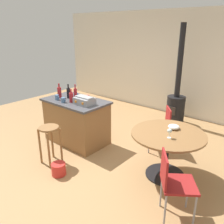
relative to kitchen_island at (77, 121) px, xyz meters
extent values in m
plane|color=#A37A4C|center=(0.80, -0.11, -0.45)|extent=(8.80, 8.80, 0.00)
cube|color=silver|center=(0.80, 2.91, 0.90)|extent=(8.00, 0.10, 2.70)
cube|color=olive|center=(0.00, 0.00, -0.02)|extent=(1.24, 0.73, 0.86)
cube|color=#424247|center=(0.00, 0.00, 0.43)|extent=(1.30, 0.79, 0.04)
cylinder|color=olive|center=(0.39, -0.72, -0.13)|extent=(0.04, 0.04, 0.65)
cylinder|color=olive|center=(0.14, -0.72, -0.13)|extent=(0.04, 0.04, 0.65)
cylinder|color=olive|center=(0.14, -0.98, -0.13)|extent=(0.04, 0.04, 0.65)
cylinder|color=olive|center=(0.39, -0.98, -0.13)|extent=(0.04, 0.04, 0.65)
cylinder|color=olive|center=(0.27, -0.85, 0.21)|extent=(0.34, 0.34, 0.03)
cylinder|color=black|center=(1.99, 0.09, -0.44)|extent=(0.62, 0.62, 0.02)
cylinder|color=black|center=(1.99, 0.09, -0.09)|extent=(0.07, 0.07, 0.72)
cylinder|color=olive|center=(1.99, 0.09, 0.28)|extent=(1.13, 1.13, 0.03)
cube|color=maroon|center=(1.43, 0.77, -0.01)|extent=(0.56, 0.56, 0.03)
cube|color=maroon|center=(1.58, 0.89, 0.19)|extent=(0.25, 0.29, 0.40)
cylinder|color=gray|center=(1.67, 0.74, -0.24)|extent=(0.02, 0.02, 0.43)
cylinder|color=gray|center=(1.46, 1.01, -0.24)|extent=(0.02, 0.02, 0.43)
cylinder|color=gray|center=(1.19, 0.79, -0.24)|extent=(0.02, 0.02, 0.43)
cylinder|color=gray|center=(1.41, 0.53, -0.24)|extent=(0.02, 0.02, 0.43)
cube|color=maroon|center=(2.51, -0.62, 0.03)|extent=(0.56, 0.56, 0.03)
cube|color=maroon|center=(2.36, -0.74, 0.23)|extent=(0.23, 0.30, 0.40)
cylinder|color=gray|center=(2.27, -0.59, -0.22)|extent=(0.02, 0.02, 0.47)
cylinder|color=gray|center=(2.48, -0.86, -0.22)|extent=(0.02, 0.02, 0.47)
cylinder|color=gray|center=(2.75, -0.66, -0.22)|extent=(0.02, 0.02, 0.47)
cylinder|color=gray|center=(2.55, -0.39, -0.22)|extent=(0.02, 0.02, 0.47)
cylinder|color=black|center=(1.09, 2.27, -0.42)|extent=(0.37, 0.37, 0.06)
cylinder|color=black|center=(1.09, 2.27, -0.09)|extent=(0.44, 0.44, 0.61)
cube|color=#2D2826|center=(1.09, 2.05, -0.09)|extent=(0.20, 0.02, 0.20)
cylinder|color=black|center=(1.09, 2.27, 1.07)|extent=(0.13, 0.13, 1.69)
cube|color=gray|center=(0.32, -0.06, 0.51)|extent=(0.37, 0.26, 0.13)
cube|color=gray|center=(0.32, -0.06, 0.59)|extent=(0.35, 0.16, 0.02)
cube|color=orange|center=(0.23, -0.20, 0.51)|extent=(0.04, 0.01, 0.04)
cube|color=orange|center=(0.41, -0.20, 0.51)|extent=(0.04, 0.01, 0.04)
cylinder|color=maroon|center=(0.04, -0.14, 0.54)|extent=(0.08, 0.08, 0.19)
cylinder|color=maroon|center=(0.04, -0.14, 0.67)|extent=(0.03, 0.03, 0.07)
cylinder|color=black|center=(-0.22, 0.02, 0.55)|extent=(0.07, 0.07, 0.21)
cylinder|color=black|center=(-0.22, 0.02, 0.69)|extent=(0.03, 0.03, 0.08)
cylinder|color=maroon|center=(-0.39, -0.08, 0.55)|extent=(0.08, 0.08, 0.21)
cylinder|color=maroon|center=(-0.39, -0.08, 0.70)|extent=(0.03, 0.03, 0.08)
cylinder|color=maroon|center=(-0.03, 0.03, 0.56)|extent=(0.07, 0.07, 0.22)
cylinder|color=maroon|center=(-0.03, 0.03, 0.71)|extent=(0.03, 0.03, 0.09)
cylinder|color=#DB6651|center=(0.11, 0.21, 0.49)|extent=(0.09, 0.09, 0.08)
torus|color=#DB6651|center=(0.17, 0.21, 0.49)|extent=(0.05, 0.01, 0.05)
cylinder|color=#4C7099|center=(-0.31, -0.21, 0.50)|extent=(0.08, 0.08, 0.10)
torus|color=#4C7099|center=(-0.26, -0.21, 0.50)|extent=(0.05, 0.01, 0.05)
cylinder|color=white|center=(-0.40, 0.17, 0.49)|extent=(0.08, 0.08, 0.08)
torus|color=white|center=(-0.35, 0.17, 0.49)|extent=(0.05, 0.01, 0.05)
cylinder|color=#4C7099|center=(-0.08, -0.24, 0.49)|extent=(0.08, 0.08, 0.09)
torus|color=#4C7099|center=(-0.02, -0.24, 0.50)|extent=(0.05, 0.01, 0.05)
cylinder|color=#4C7099|center=(-0.15, 0.17, 0.49)|extent=(0.07, 0.07, 0.09)
torus|color=#4C7099|center=(-0.10, 0.17, 0.49)|extent=(0.05, 0.01, 0.05)
cylinder|color=silver|center=(2.07, -0.05, 0.30)|extent=(0.06, 0.06, 0.00)
cylinder|color=silver|center=(2.07, -0.05, 0.34)|extent=(0.01, 0.01, 0.08)
ellipsoid|color=silver|center=(2.07, -0.05, 0.41)|extent=(0.07, 0.07, 0.06)
ellipsoid|color=white|center=(1.97, 0.29, 0.33)|extent=(0.18, 0.18, 0.07)
cylinder|color=red|center=(0.66, -1.00, -0.35)|extent=(0.23, 0.23, 0.20)
camera|label=1|loc=(3.40, -2.94, 1.81)|focal=37.58mm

